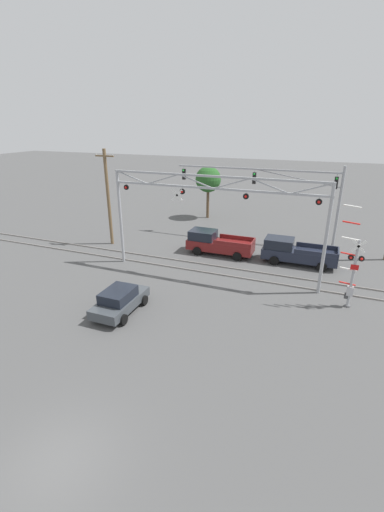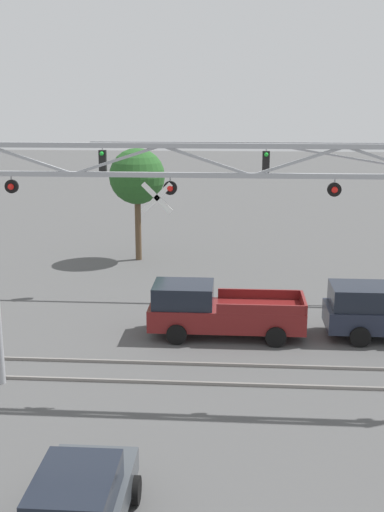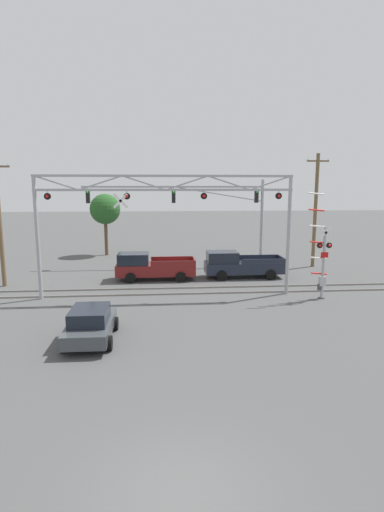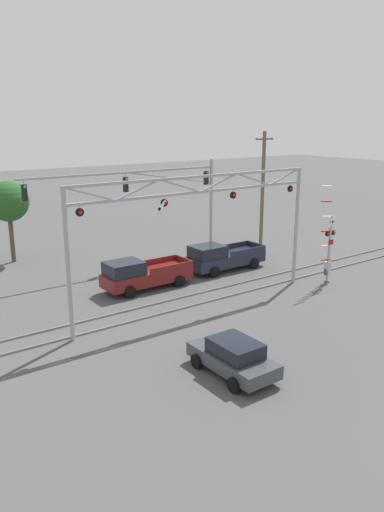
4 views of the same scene
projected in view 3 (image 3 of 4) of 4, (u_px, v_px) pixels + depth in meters
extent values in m
plane|color=#4C4C4C|center=(181.00, 496.00, 8.58)|extent=(200.00, 200.00, 0.00)
cube|color=gray|center=(167.00, 294.00, 24.46)|extent=(80.00, 0.08, 0.10)
cube|color=gray|center=(166.00, 288.00, 25.87)|extent=(80.00, 0.08, 0.10)
cylinder|color=#9EA0A5|center=(37.00, 238.00, 22.98)|extent=(0.21, 0.21, 7.23)
cylinder|color=#9EA0A5|center=(289.00, 236.00, 24.16)|extent=(0.21, 0.21, 7.23)
cube|color=#9EA0A5|center=(166.00, 190.00, 23.10)|extent=(15.04, 0.14, 0.14)
cube|color=#9EA0A5|center=(165.00, 176.00, 22.96)|extent=(15.04, 0.14, 0.14)
cube|color=#9EA0A5|center=(56.00, 183.00, 22.54)|extent=(2.50, 0.08, 0.87)
cube|color=#9EA0A5|center=(100.00, 183.00, 22.73)|extent=(2.50, 0.08, 0.87)
cube|color=#9EA0A5|center=(144.00, 183.00, 22.93)|extent=(2.50, 0.08, 0.87)
cube|color=#9EA0A5|center=(187.00, 183.00, 23.13)|extent=(2.50, 0.08, 0.87)
cube|color=#9EA0A5|center=(229.00, 183.00, 23.33)|extent=(2.50, 0.08, 0.87)
cube|color=#9EA0A5|center=(270.00, 183.00, 23.52)|extent=(2.50, 0.08, 0.87)
cylinder|color=black|center=(47.00, 196.00, 22.63)|extent=(0.38, 0.10, 0.38)
sphere|color=red|center=(47.00, 196.00, 22.56)|extent=(0.18, 0.18, 0.18)
cylinder|color=#9EA0A5|center=(47.00, 192.00, 22.59)|extent=(0.04, 0.04, 0.10)
cylinder|color=black|center=(127.00, 196.00, 22.98)|extent=(0.38, 0.10, 0.38)
sphere|color=red|center=(127.00, 196.00, 22.91)|extent=(0.18, 0.18, 0.18)
cylinder|color=#9EA0A5|center=(127.00, 192.00, 22.94)|extent=(0.04, 0.04, 0.10)
cylinder|color=black|center=(204.00, 196.00, 23.34)|extent=(0.38, 0.10, 0.38)
sphere|color=red|center=(204.00, 196.00, 23.27)|extent=(0.18, 0.18, 0.18)
cylinder|color=#9EA0A5|center=(204.00, 192.00, 23.30)|extent=(0.04, 0.04, 0.10)
cylinder|color=black|center=(279.00, 196.00, 23.69)|extent=(0.38, 0.10, 0.38)
sphere|color=red|center=(279.00, 196.00, 23.63)|extent=(0.18, 0.18, 0.18)
cylinder|color=#9EA0A5|center=(279.00, 192.00, 23.65)|extent=(0.04, 0.04, 0.10)
cube|color=white|center=(121.00, 201.00, 22.90)|extent=(0.88, 0.03, 0.88)
cube|color=white|center=(121.00, 201.00, 22.90)|extent=(0.88, 0.03, 0.88)
cylinder|color=black|center=(120.00, 201.00, 22.88)|extent=(0.04, 0.04, 0.02)
cylinder|color=#9EA0A5|center=(323.00, 263.00, 23.33)|extent=(0.16, 0.16, 4.29)
cylinder|color=#59595B|center=(321.00, 298.00, 23.69)|extent=(0.35, 0.35, 0.10)
cube|color=white|center=(326.00, 233.00, 22.91)|extent=(0.78, 0.03, 0.78)
cube|color=white|center=(326.00, 233.00, 22.91)|extent=(0.78, 0.03, 0.78)
cylinder|color=black|center=(326.00, 233.00, 22.89)|extent=(0.04, 0.04, 0.02)
cylinder|color=black|center=(320.00, 245.00, 23.13)|extent=(0.32, 0.09, 0.32)
sphere|color=red|center=(320.00, 246.00, 23.07)|extent=(0.16, 0.16, 0.16)
cylinder|color=black|center=(329.00, 245.00, 23.17)|extent=(0.32, 0.09, 0.32)
sphere|color=red|center=(329.00, 245.00, 23.11)|extent=(0.16, 0.16, 0.16)
cube|color=#9EA0A5|center=(324.00, 245.00, 23.15)|extent=(0.64, 0.06, 0.06)
cube|color=red|center=(325.00, 255.00, 23.14)|extent=(0.44, 0.02, 0.32)
cube|color=#B2B2B7|center=(322.00, 281.00, 23.52)|extent=(0.36, 0.28, 0.56)
cylinder|color=red|center=(319.00, 274.00, 23.42)|extent=(0.94, 0.09, 0.18)
cylinder|color=white|center=(318.00, 258.00, 23.25)|extent=(0.94, 0.09, 0.18)
cylinder|color=red|center=(318.00, 242.00, 23.08)|extent=(0.94, 0.09, 0.18)
cylinder|color=white|center=(317.00, 226.00, 22.92)|extent=(0.94, 0.09, 0.18)
cylinder|color=red|center=(317.00, 210.00, 22.75)|extent=(0.94, 0.09, 0.18)
cylinder|color=white|center=(316.00, 194.00, 22.58)|extent=(0.94, 0.09, 0.18)
cube|color=#3F3F42|center=(320.00, 287.00, 23.57)|extent=(0.24, 0.12, 0.36)
cylinder|color=#9EA0A5|center=(262.00, 222.00, 33.65)|extent=(0.24, 0.24, 7.13)
cube|color=#9EA0A5|center=(174.00, 187.00, 32.55)|extent=(14.83, 0.14, 0.14)
cube|color=#9EA0A5|center=(218.00, 194.00, 32.95)|extent=(7.43, 0.08, 1.28)
cylinder|color=#9EA0A5|center=(88.00, 189.00, 32.03)|extent=(0.04, 0.04, 0.30)
cube|color=black|center=(88.00, 197.00, 32.14)|extent=(0.30, 0.26, 1.01)
sphere|color=green|center=(87.00, 192.00, 31.91)|extent=(0.18, 0.18, 0.18)
cylinder|color=#9EA0A5|center=(174.00, 189.00, 32.58)|extent=(0.04, 0.04, 0.30)
cube|color=black|center=(174.00, 197.00, 32.69)|extent=(0.30, 0.26, 1.01)
sphere|color=green|center=(174.00, 192.00, 32.46)|extent=(0.18, 0.18, 0.18)
cylinder|color=#9EA0A5|center=(257.00, 189.00, 33.13)|extent=(0.04, 0.04, 0.30)
cube|color=black|center=(256.00, 197.00, 33.24)|extent=(0.30, 0.26, 1.01)
sphere|color=green|center=(257.00, 192.00, 33.01)|extent=(0.18, 0.18, 0.18)
cube|color=maroon|center=(156.00, 269.00, 28.38)|extent=(5.57, 1.89, 0.78)
cube|color=black|center=(133.00, 259.00, 28.12)|extent=(2.14, 1.74, 0.78)
cube|color=maroon|center=(173.00, 263.00, 27.49)|extent=(3.03, 0.08, 0.35)
cube|color=maroon|center=(172.00, 259.00, 29.27)|extent=(3.03, 0.08, 0.35)
cube|color=maroon|center=(194.00, 261.00, 28.50)|extent=(0.10, 1.81, 0.35)
cylinder|color=black|center=(131.00, 278.00, 27.37)|extent=(0.72, 0.24, 0.72)
cylinder|color=black|center=(132.00, 272.00, 29.25)|extent=(0.72, 0.24, 0.72)
cylinder|color=black|center=(181.00, 277.00, 27.65)|extent=(0.72, 0.24, 0.72)
cylinder|color=black|center=(179.00, 271.00, 29.53)|extent=(0.72, 0.24, 0.72)
cube|color=#1E2333|center=(244.00, 267.00, 29.10)|extent=(5.69, 1.89, 0.78)
cube|color=black|center=(222.00, 257.00, 28.84)|extent=(2.19, 1.74, 0.78)
cube|color=#1E2333|center=(263.00, 262.00, 28.21)|extent=(3.10, 0.08, 0.35)
cube|color=#1E2333|center=(257.00, 257.00, 29.99)|extent=(3.10, 0.08, 0.35)
cube|color=#1E2333|center=(282.00, 259.00, 29.23)|extent=(0.10, 1.81, 0.35)
cylinder|color=black|center=(222.00, 276.00, 28.09)|extent=(0.72, 0.24, 0.72)
cylinder|color=black|center=(218.00, 270.00, 29.97)|extent=(0.72, 0.24, 0.72)
cylinder|color=black|center=(271.00, 275.00, 28.37)|extent=(0.72, 0.24, 0.72)
cylinder|color=black|center=(264.00, 269.00, 30.25)|extent=(0.72, 0.24, 0.72)
cube|color=#3D4247|center=(91.00, 327.00, 17.18)|extent=(1.80, 3.95, 0.56)
cube|color=black|center=(90.00, 315.00, 16.93)|extent=(1.53, 2.05, 0.60)
cylinder|color=black|center=(75.00, 324.00, 18.32)|extent=(0.24, 0.61, 0.61)
cylinder|color=black|center=(115.00, 323.00, 18.47)|extent=(0.24, 0.61, 0.61)
cylinder|color=black|center=(63.00, 345.00, 16.00)|extent=(0.24, 0.61, 0.61)
cylinder|color=black|center=(109.00, 343.00, 16.14)|extent=(0.24, 0.61, 0.61)
cylinder|color=brown|center=(0.00, 223.00, 25.91)|extent=(0.28, 0.28, 8.41)
cylinder|color=silver|center=(8.00, 165.00, 25.33)|extent=(0.08, 0.08, 0.12)
cylinder|color=brown|center=(315.00, 211.00, 32.34)|extent=(0.28, 0.28, 9.15)
cube|color=brown|center=(318.00, 161.00, 31.66)|extent=(1.80, 0.12, 0.12)
cylinder|color=silver|center=(308.00, 160.00, 31.58)|extent=(0.08, 0.08, 0.12)
cylinder|color=silver|center=(328.00, 160.00, 31.71)|extent=(0.08, 0.08, 0.12)
cylinder|color=brown|center=(106.00, 237.00, 38.44)|extent=(0.32, 0.32, 3.43)
sphere|color=#265623|center=(105.00, 209.00, 37.97)|extent=(2.89, 2.89, 2.89)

